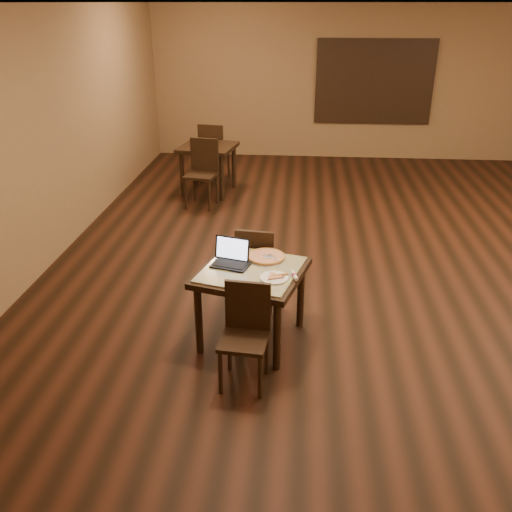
# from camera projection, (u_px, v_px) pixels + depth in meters

# --- Properties ---
(ground) EXTENTS (10.00, 10.00, 0.00)m
(ground) POSITION_uv_depth(u_px,v_px,m) (367.00, 255.00, 7.08)
(ground) COLOR black
(ground) RESTS_ON ground
(wall_back) EXTENTS (8.00, 0.02, 3.00)m
(wall_back) POSITION_uv_depth(u_px,v_px,m) (349.00, 84.00, 10.95)
(wall_back) COLOR #846143
(wall_back) RESTS_ON ground
(wall_left) EXTENTS (0.02, 10.00, 3.00)m
(wall_left) POSITION_uv_depth(u_px,v_px,m) (53.00, 135.00, 6.75)
(wall_left) COLOR #846143
(wall_left) RESTS_ON ground
(ceiling) EXTENTS (8.00, 10.00, 0.02)m
(ceiling) POSITION_uv_depth(u_px,v_px,m) (391.00, 2.00, 5.80)
(ceiling) COLOR silver
(ceiling) RESTS_ON wall_back
(mural) EXTENTS (2.34, 0.05, 1.64)m
(mural) POSITION_uv_depth(u_px,v_px,m) (374.00, 82.00, 10.85)
(mural) COLOR #26658C
(mural) RESTS_ON wall_back
(tiled_table) EXTENTS (1.13, 1.13, 0.76)m
(tiled_table) POSITION_uv_depth(u_px,v_px,m) (252.00, 279.00, 5.06)
(tiled_table) COLOR black
(tiled_table) RESTS_ON ground
(chair_main_near) EXTENTS (0.43, 0.43, 0.90)m
(chair_main_near) POSITION_uv_depth(u_px,v_px,m) (246.00, 328.00, 4.56)
(chair_main_near) COLOR black
(chair_main_near) RESTS_ON ground
(chair_main_far) EXTENTS (0.44, 0.44, 0.92)m
(chair_main_far) POSITION_uv_depth(u_px,v_px,m) (256.00, 263.00, 5.68)
(chair_main_far) COLOR black
(chair_main_far) RESTS_ON ground
(laptop) EXTENTS (0.39, 0.35, 0.23)m
(laptop) POSITION_uv_depth(u_px,v_px,m) (231.00, 257.00, 5.10)
(laptop) COLOR black
(laptop) RESTS_ON tiled_table
(plate) EXTENTS (0.26, 0.26, 0.01)m
(plate) POSITION_uv_depth(u_px,v_px,m) (274.00, 278.00, 4.83)
(plate) COLOR white
(plate) RESTS_ON tiled_table
(pizza_slice) EXTENTS (0.24, 0.24, 0.02)m
(pizza_slice) POSITION_uv_depth(u_px,v_px,m) (274.00, 276.00, 4.83)
(pizza_slice) COLOR beige
(pizza_slice) RESTS_ON plate
(pizza_pan) EXTENTS (0.37, 0.37, 0.01)m
(pizza_pan) POSITION_uv_depth(u_px,v_px,m) (266.00, 258.00, 5.22)
(pizza_pan) COLOR silver
(pizza_pan) RESTS_ON tiled_table
(pizza_whole) EXTENTS (0.37, 0.37, 0.03)m
(pizza_whole) POSITION_uv_depth(u_px,v_px,m) (266.00, 256.00, 5.22)
(pizza_whole) COLOR beige
(pizza_whole) RESTS_ON pizza_pan
(spatula) EXTENTS (0.16, 0.23, 0.01)m
(spatula) POSITION_uv_depth(u_px,v_px,m) (268.00, 257.00, 5.19)
(spatula) COLOR silver
(spatula) RESTS_ON pizza_whole
(napkin_roll) EXTENTS (0.07, 0.17, 0.04)m
(napkin_roll) POSITION_uv_depth(u_px,v_px,m) (294.00, 276.00, 4.85)
(napkin_roll) COLOR white
(napkin_roll) RESTS_ON tiled_table
(other_table_b) EXTENTS (1.00, 1.00, 0.82)m
(other_table_b) POSITION_uv_depth(u_px,v_px,m) (208.00, 154.00, 9.14)
(other_table_b) COLOR black
(other_table_b) RESTS_ON ground
(other_table_b_chair_near) EXTENTS (0.53, 0.53, 1.06)m
(other_table_b_chair_near) POSITION_uv_depth(u_px,v_px,m) (203.00, 169.00, 8.62)
(other_table_b_chair_near) COLOR black
(other_table_b_chair_near) RESTS_ON ground
(other_table_b_chair_far) EXTENTS (0.53, 0.53, 1.06)m
(other_table_b_chair_far) POSITION_uv_depth(u_px,v_px,m) (213.00, 149.00, 9.74)
(other_table_b_chair_far) COLOR black
(other_table_b_chair_far) RESTS_ON ground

